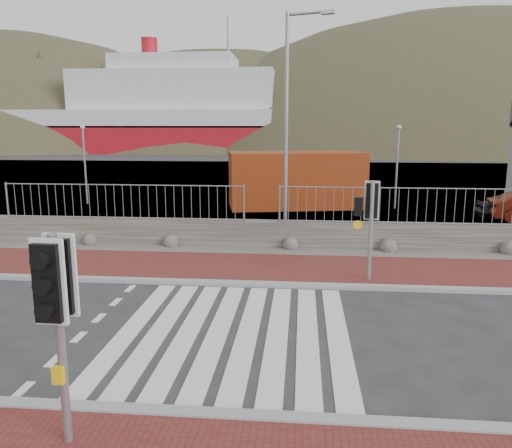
# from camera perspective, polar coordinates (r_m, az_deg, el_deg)

# --- Properties ---
(ground) EXTENTS (220.00, 220.00, 0.00)m
(ground) POSITION_cam_1_polar(r_m,az_deg,el_deg) (10.30, -2.67, -12.31)
(ground) COLOR #28282B
(ground) RESTS_ON ground
(sidewalk_far) EXTENTS (40.00, 3.00, 0.08)m
(sidewalk_far) POSITION_cam_1_polar(r_m,az_deg,el_deg) (14.49, -0.21, -5.07)
(sidewalk_far) COLOR maroon
(sidewalk_far) RESTS_ON ground
(kerb_near) EXTENTS (40.00, 0.25, 0.12)m
(kerb_near) POSITION_cam_1_polar(r_m,az_deg,el_deg) (7.65, -5.98, -20.89)
(kerb_near) COLOR gray
(kerb_near) RESTS_ON ground
(kerb_far) EXTENTS (40.00, 0.25, 0.12)m
(kerb_far) POSITION_cam_1_polar(r_m,az_deg,el_deg) (13.06, -0.85, -6.87)
(kerb_far) COLOR gray
(kerb_far) RESTS_ON ground
(zebra_crossing) EXTENTS (4.62, 5.60, 0.01)m
(zebra_crossing) POSITION_cam_1_polar(r_m,az_deg,el_deg) (10.29, -2.67, -12.28)
(zebra_crossing) COLOR silver
(zebra_crossing) RESTS_ON ground
(gravel_strip) EXTENTS (40.00, 1.50, 0.06)m
(gravel_strip) POSITION_cam_1_polar(r_m,az_deg,el_deg) (16.42, 0.46, -3.15)
(gravel_strip) COLOR #59544C
(gravel_strip) RESTS_ON ground
(stone_wall) EXTENTS (40.00, 0.60, 0.90)m
(stone_wall) POSITION_cam_1_polar(r_m,az_deg,el_deg) (17.09, 0.68, -1.13)
(stone_wall) COLOR #48423B
(stone_wall) RESTS_ON ground
(railing) EXTENTS (18.07, 0.07, 1.22)m
(railing) POSITION_cam_1_polar(r_m,az_deg,el_deg) (16.71, 0.65, 3.36)
(railing) COLOR gray
(railing) RESTS_ON stone_wall
(quay) EXTENTS (120.00, 40.00, 0.50)m
(quay) POSITION_cam_1_polar(r_m,az_deg,el_deg) (37.49, 3.23, 4.93)
(quay) COLOR #4C4C4F
(quay) RESTS_ON ground
(water) EXTENTS (220.00, 50.00, 0.05)m
(water) POSITION_cam_1_polar(r_m,az_deg,el_deg) (72.37, 4.26, 7.96)
(water) COLOR #3F4C54
(water) RESTS_ON ground
(ferry) EXTENTS (50.00, 16.00, 20.00)m
(ferry) POSITION_cam_1_polar(r_m,az_deg,el_deg) (81.51, -13.60, 11.82)
(ferry) COLOR maroon
(ferry) RESTS_ON ground
(hills_backdrop) EXTENTS (254.00, 90.00, 100.00)m
(hills_backdrop) POSITION_cam_1_polar(r_m,az_deg,el_deg) (101.11, 8.18, -4.46)
(hills_backdrop) COLOR #333620
(hills_backdrop) RESTS_ON ground
(traffic_signal_near) EXTENTS (0.41, 0.25, 2.84)m
(traffic_signal_near) POSITION_cam_1_polar(r_m,az_deg,el_deg) (6.63, -21.80, -7.63)
(traffic_signal_near) COLOR gray
(traffic_signal_near) RESTS_ON ground
(traffic_signal_far) EXTENTS (0.65, 0.26, 2.72)m
(traffic_signal_far) POSITION_cam_1_polar(r_m,az_deg,el_deg) (13.23, 12.92, 1.62)
(traffic_signal_far) COLOR gray
(traffic_signal_far) RESTS_ON ground
(streetlight) EXTENTS (1.61, 0.61, 7.77)m
(streetlight) POSITION_cam_1_polar(r_m,az_deg,el_deg) (17.41, 3.91, 12.07)
(streetlight) COLOR gray
(streetlight) RESTS_ON ground
(shipping_container) EXTENTS (7.10, 4.04, 2.78)m
(shipping_container) POSITION_cam_1_polar(r_m,az_deg,el_deg) (25.44, 4.60, 5.07)
(shipping_container) COLOR maroon
(shipping_container) RESTS_ON ground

